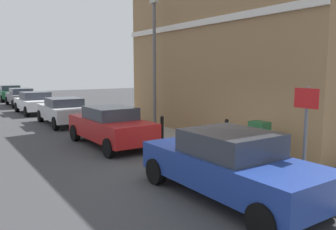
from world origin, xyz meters
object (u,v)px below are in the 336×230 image
car_red (111,126)px  street_sign (306,123)px  car_silver (64,111)px  bollard_far_kerb (162,129)px  car_grey (21,97)px  car_green (10,93)px  bollard_near_cabinet (226,133)px  car_white (35,102)px  car_blue (230,164)px  utility_cabinet (259,142)px  lamppost (154,59)px

car_red → street_sign: 7.29m
car_silver → bollard_far_kerb: car_silver is taller
car_grey → car_green: bearing=0.8°
car_silver → bollard_near_cabinet: (2.68, -9.20, -0.02)m
car_red → street_sign: (1.48, -7.09, 0.90)m
bollard_far_kerb → street_sign: (0.14, -5.62, 0.96)m
car_white → street_sign: bearing=-176.0°
car_red → car_grey: size_ratio=0.96×
car_red → street_sign: bearing=-169.3°
street_sign → car_white: bearing=94.9°
car_blue → car_grey: (-0.03, 23.08, -0.03)m
bollard_far_kerb → car_blue: bearing=-105.4°
car_blue → car_grey: size_ratio=1.00×
bollard_far_kerb → street_sign: size_ratio=0.45×
car_grey → car_green: car_green is taller
car_white → utility_cabinet: bearing=-171.3°
car_silver → bollard_near_cabinet: size_ratio=4.04×
car_silver → street_sign: 13.09m
car_white → car_green: (0.16, 10.72, 0.01)m
bollard_near_cabinet → street_sign: street_sign is taller
car_blue → bollard_far_kerb: car_blue is taller
car_blue → bollard_near_cabinet: 4.01m
car_white → bollard_far_kerb: car_white is taller
car_grey → street_sign: street_sign is taller
car_blue → car_green: bearing=-0.2°
car_white → car_grey: 5.35m
car_silver → car_green: bearing=0.8°
utility_cabinet → bollard_near_cabinet: size_ratio=1.11×
car_grey → street_sign: (1.49, -23.90, 0.93)m
car_silver → bollard_far_kerb: size_ratio=4.04×
car_blue → car_green: size_ratio=1.13×
street_sign → lamppost: 8.77m
car_green → car_blue: bearing=-179.1°
car_grey → utility_cabinet: 21.77m
car_white → lamppost: bearing=-164.7°
bollard_far_kerb → lamppost: (1.46, 2.89, 2.60)m
car_blue → car_grey: 23.08m
car_white → car_grey: size_ratio=0.89×
car_green → lamppost: 21.09m
car_green → bollard_far_kerb: (1.30, -23.64, -0.03)m
car_silver → car_grey: car_grey is taller
car_blue → street_sign: street_sign is taller
car_blue → bollard_far_kerb: 4.98m
car_grey → utility_cabinet: size_ratio=3.91×
car_red → car_silver: car_red is taller
car_blue → utility_cabinet: 2.99m
car_red → car_white: bearing=-0.4°
car_white → car_grey: bearing=-2.0°
car_red → bollard_far_kerb: size_ratio=4.14×
car_blue → utility_cabinet: size_ratio=3.89×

